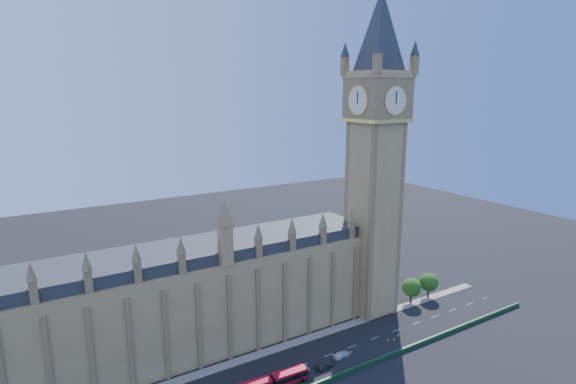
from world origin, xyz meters
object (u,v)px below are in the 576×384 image
car_grey (324,365)px  car_silver (300,369)px  car_white (342,355)px  red_bus (270,383)px

car_grey → car_silver: bearing=69.2°
car_silver → car_white: same height
red_bus → car_white: bearing=7.1°
car_grey → car_white: (6.45, 1.46, -0.08)m
car_white → car_silver: bearing=81.8°
car_grey → car_white: bearing=-82.4°
car_grey → car_silver: size_ratio=1.07×
car_silver → red_bus: bearing=107.4°
car_grey → car_silver: car_grey is taller
car_silver → car_white: (12.39, -0.20, -0.00)m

